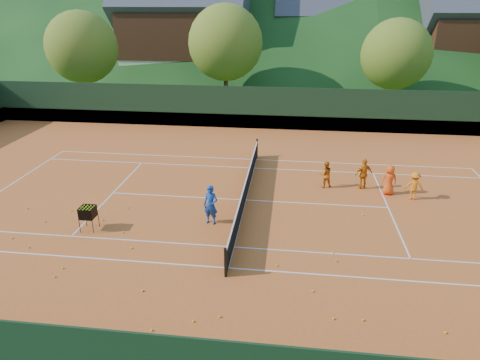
# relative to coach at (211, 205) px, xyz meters

# --- Properties ---
(ground) EXTENTS (400.00, 400.00, 0.00)m
(ground) POSITION_rel_coach_xyz_m (1.17, 2.37, -0.85)
(ground) COLOR #2D4E18
(ground) RESTS_ON ground
(clay_court) EXTENTS (40.00, 24.00, 0.02)m
(clay_court) POSITION_rel_coach_xyz_m (1.17, 2.37, -0.84)
(clay_court) COLOR #C4561F
(clay_court) RESTS_ON ground
(coach) EXTENTS (0.68, 0.52, 1.66)m
(coach) POSITION_rel_coach_xyz_m (0.00, 0.00, 0.00)
(coach) COLOR #163D93
(coach) RESTS_ON clay_court
(student_a) EXTENTS (0.74, 0.64, 1.33)m
(student_a) POSITION_rel_coach_xyz_m (4.88, 4.36, -0.17)
(student_a) COLOR #D06412
(student_a) RESTS_ON clay_court
(student_b) EXTENTS (0.97, 0.68, 1.52)m
(student_b) POSITION_rel_coach_xyz_m (6.70, 4.41, -0.07)
(student_b) COLOR orange
(student_b) RESTS_ON clay_court
(student_c) EXTENTS (0.74, 0.51, 1.44)m
(student_c) POSITION_rel_coach_xyz_m (7.81, 3.87, -0.11)
(student_c) COLOR #F95416
(student_c) RESTS_ON clay_court
(student_d) EXTENTS (0.92, 0.61, 1.34)m
(student_d) POSITION_rel_coach_xyz_m (8.84, 3.44, -0.16)
(student_d) COLOR orange
(student_d) RESTS_ON clay_court
(tennis_ball_0) EXTENTS (0.07, 0.07, 0.07)m
(tennis_ball_0) POSITION_rel_coach_xyz_m (-2.58, -2.33, -0.80)
(tennis_ball_0) COLOR #D0E025
(tennis_ball_0) RESTS_ON clay_court
(tennis_ball_1) EXTENTS (0.07, 0.07, 0.07)m
(tennis_ball_1) POSITION_rel_coach_xyz_m (4.91, -2.26, -0.80)
(tennis_ball_1) COLOR #D0E025
(tennis_ball_1) RESTS_ON clay_court
(tennis_ball_2) EXTENTS (0.07, 0.07, 0.07)m
(tennis_ball_2) POSITION_rel_coach_xyz_m (-6.28, 0.29, -0.80)
(tennis_ball_2) COLOR #D0E025
(tennis_ball_2) RESTS_ON clay_court
(tennis_ball_3) EXTENTS (0.07, 0.07, 0.07)m
(tennis_ball_3) POSITION_rel_coach_xyz_m (-4.48, -4.37, -0.80)
(tennis_ball_3) COLOR #D0E025
(tennis_ball_3) RESTS_ON clay_court
(tennis_ball_4) EXTENTS (0.07, 0.07, 0.07)m
(tennis_ball_4) POSITION_rel_coach_xyz_m (-0.49, -6.39, -0.80)
(tennis_ball_4) COLOR #D0E025
(tennis_ball_4) RESTS_ON clay_court
(tennis_ball_5) EXTENTS (0.07, 0.07, 0.07)m
(tennis_ball_5) POSITION_rel_coach_xyz_m (4.83, -1.73, -0.80)
(tennis_ball_5) COLOR #D0E025
(tennis_ball_5) RESTS_ON clay_court
(tennis_ball_6) EXTENTS (0.07, 0.07, 0.07)m
(tennis_ball_6) POSITION_rel_coach_xyz_m (-6.90, -0.79, -0.80)
(tennis_ball_6) COLOR #D0E025
(tennis_ball_6) RESTS_ON clay_court
(tennis_ball_7) EXTENTS (0.07, 0.07, 0.07)m
(tennis_ball_7) POSITION_rel_coach_xyz_m (-3.32, -1.25, -0.80)
(tennis_ball_7) COLOR #D0E025
(tennis_ball_7) RESTS_ON clay_court
(tennis_ball_8) EXTENTS (0.07, 0.07, 0.07)m
(tennis_ball_8) POSITION_rel_coach_xyz_m (-8.32, 0.27, -0.80)
(tennis_ball_8) COLOR #D0E025
(tennis_ball_8) RESTS_ON clay_court
(tennis_ball_9) EXTENTS (0.07, 0.07, 0.07)m
(tennis_ball_9) POSITION_rel_coach_xyz_m (6.34, 1.47, -0.80)
(tennis_ball_9) COLOR #D0E025
(tennis_ball_9) RESTS_ON clay_court
(tennis_ball_10) EXTENTS (0.07, 0.07, 0.07)m
(tennis_ball_10) POSITION_rel_coach_xyz_m (-4.13, -6.90, -0.80)
(tennis_ball_10) COLOR #D0E025
(tennis_ball_10) RESTS_ON clay_court
(tennis_ball_11) EXTENTS (0.07, 0.07, 0.07)m
(tennis_ball_11) POSITION_rel_coach_xyz_m (1.12, -3.17, -0.80)
(tennis_ball_11) COLOR #D0E025
(tennis_ball_11) RESTS_ON clay_court
(tennis_ball_12) EXTENTS (0.07, 0.07, 0.07)m
(tennis_ball_12) POSITION_rel_coach_xyz_m (7.63, -5.48, -0.80)
(tennis_ball_12) COLOR #D0E025
(tennis_ball_12) RESTS_ON clay_court
(tennis_ball_13) EXTENTS (0.07, 0.07, 0.07)m
(tennis_ball_13) POSITION_rel_coach_xyz_m (-4.47, -3.87, -0.80)
(tennis_ball_13) COLOR #D0E025
(tennis_ball_13) RESTS_ON clay_court
(tennis_ball_14) EXTENTS (0.07, 0.07, 0.07)m
(tennis_ball_14) POSITION_rel_coach_xyz_m (-7.42, -2.21, -0.80)
(tennis_ball_14) COLOR #D0E025
(tennis_ball_14) RESTS_ON clay_court
(tennis_ball_15) EXTENTS (0.07, 0.07, 0.07)m
(tennis_ball_15) POSITION_rel_coach_xyz_m (5.43, -5.25, -0.80)
(tennis_ball_15) COLOR #D0E025
(tennis_ball_15) RESTS_ON clay_court
(tennis_ball_16) EXTENTS (0.07, 0.07, 0.07)m
(tennis_ball_16) POSITION_rel_coach_xyz_m (4.58, -5.30, -0.80)
(tennis_ball_16) COLOR #D0E025
(tennis_ball_16) RESTS_ON clay_court
(tennis_ball_17) EXTENTS (0.07, 0.07, 0.07)m
(tennis_ball_17) POSITION_rel_coach_xyz_m (-3.94, 0.88, -0.80)
(tennis_ball_17) COLOR #D0E025
(tennis_ball_17) RESTS_ON clay_court
(tennis_ball_18) EXTENTS (0.07, 0.07, 0.07)m
(tennis_ball_18) POSITION_rel_coach_xyz_m (-6.39, -2.76, -0.80)
(tennis_ball_18) COLOR #D0E025
(tennis_ball_18) RESTS_ON clay_court
(tennis_ball_19) EXTENTS (0.07, 0.07, 0.07)m
(tennis_ball_19) POSITION_rel_coach_xyz_m (1.30, -5.62, -0.80)
(tennis_ball_19) COLOR #D0E025
(tennis_ball_19) RESTS_ON clay_court
(tennis_ball_20) EXTENTS (0.07, 0.07, 0.07)m
(tennis_ball_20) POSITION_rel_coach_xyz_m (-1.33, -4.73, -0.80)
(tennis_ball_20) COLOR #D0E025
(tennis_ball_20) RESTS_ON clay_court
(tennis_ball_21) EXTENTS (0.07, 0.07, 0.07)m
(tennis_ball_21) POSITION_rel_coach_xyz_m (-4.54, -0.35, -0.80)
(tennis_ball_21) COLOR #D0E025
(tennis_ball_21) RESTS_ON clay_court
(tennis_ball_22) EXTENTS (0.07, 0.07, 0.07)m
(tennis_ball_22) POSITION_rel_coach_xyz_m (2.84, -2.80, -0.80)
(tennis_ball_22) COLOR #D0E025
(tennis_ball_22) RESTS_ON clay_court
(tennis_ball_23) EXTENTS (0.07, 0.07, 0.07)m
(tennis_ball_23) POSITION_rel_coach_xyz_m (4.03, -4.09, -0.80)
(tennis_ball_23) COLOR #D0E025
(tennis_ball_23) RESTS_ON clay_court
(tennis_ball_24) EXTENTS (0.07, 0.07, 0.07)m
(tennis_ball_24) POSITION_rel_coach_xyz_m (0.58, -5.89, -0.80)
(tennis_ball_24) COLOR #D0E025
(tennis_ball_24) RESTS_ON clay_court
(court_lines) EXTENTS (23.83, 11.03, 0.00)m
(court_lines) POSITION_rel_coach_xyz_m (1.17, 2.37, -0.83)
(court_lines) COLOR silver
(court_lines) RESTS_ON clay_court
(tennis_net) EXTENTS (0.10, 12.07, 1.10)m
(tennis_net) POSITION_rel_coach_xyz_m (1.17, 2.37, -0.33)
(tennis_net) COLOR black
(tennis_net) RESTS_ON clay_court
(perimeter_fence) EXTENTS (40.40, 24.24, 3.00)m
(perimeter_fence) POSITION_rel_coach_xyz_m (1.17, 2.37, 0.42)
(perimeter_fence) COLOR black
(perimeter_fence) RESTS_ON clay_court
(ball_hopper) EXTENTS (0.57, 0.57, 1.00)m
(ball_hopper) POSITION_rel_coach_xyz_m (-4.75, -1.13, -0.09)
(ball_hopper) COLOR black
(ball_hopper) RESTS_ON clay_court
(chalet_left) EXTENTS (13.80, 9.93, 12.92)m
(chalet_left) POSITION_rel_coach_xyz_m (-8.83, 32.37, 4.79)
(chalet_left) COLOR beige
(chalet_left) RESTS_ON ground
(chalet_mid) EXTENTS (12.65, 8.82, 11.45)m
(chalet_mid) POSITION_rel_coach_xyz_m (7.17, 36.37, 4.14)
(chalet_mid) COLOR beige
(chalet_mid) RESTS_ON ground
(chalet_right) EXTENTS (11.50, 8.82, 11.91)m
(chalet_right) POSITION_rel_coach_xyz_m (21.17, 32.37, 4.41)
(chalet_right) COLOR beige
(chalet_right) RESTS_ON ground
(tree_a) EXTENTS (6.00, 6.00, 7.88)m
(tree_a) POSITION_rel_coach_xyz_m (-14.83, 20.37, 4.02)
(tree_a) COLOR #3E2818
(tree_a) RESTS_ON ground
(tree_b) EXTENTS (6.40, 6.40, 8.40)m
(tree_b) POSITION_rel_coach_xyz_m (-2.83, 22.37, 4.34)
(tree_b) COLOR #422A1A
(tree_b) RESTS_ON ground
(tree_c) EXTENTS (5.60, 5.60, 7.35)m
(tree_c) POSITION_rel_coach_xyz_m (11.17, 21.37, 3.69)
(tree_c) COLOR #422A1A
(tree_c) RESTS_ON ground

